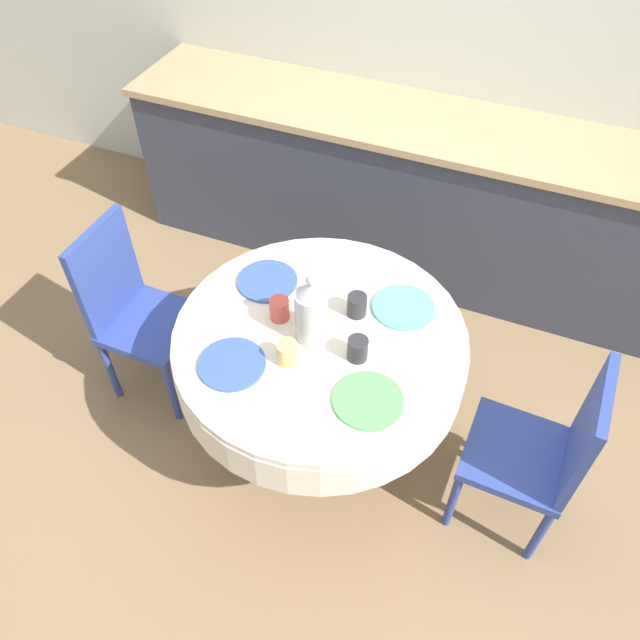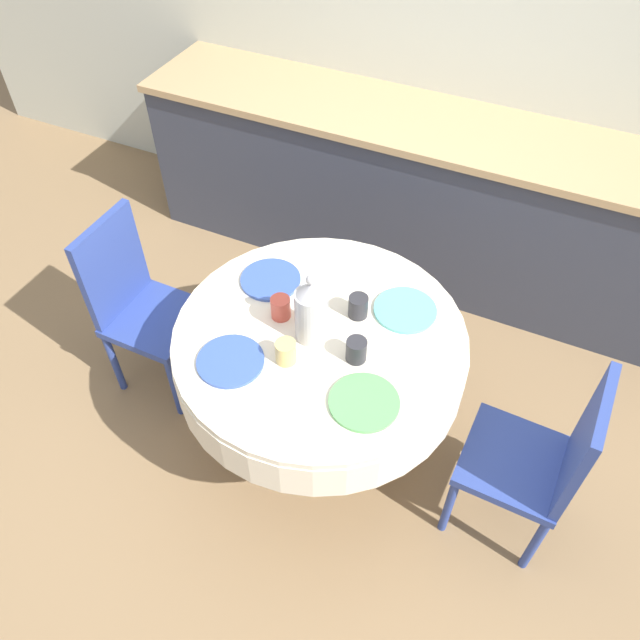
{
  "view_description": "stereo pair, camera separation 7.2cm",
  "coord_description": "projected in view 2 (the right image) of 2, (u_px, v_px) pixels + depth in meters",
  "views": [
    {
      "loc": [
        0.62,
        -1.51,
        2.6
      ],
      "look_at": [
        0.0,
        0.0,
        0.82
      ],
      "focal_mm": 35.0,
      "sensor_mm": 36.0,
      "label": 1
    },
    {
      "loc": [
        0.69,
        -1.48,
        2.6
      ],
      "look_at": [
        0.0,
        0.0,
        0.82
      ],
      "focal_mm": 35.0,
      "sensor_mm": 36.0,
      "label": 2
    }
  ],
  "objects": [
    {
      "name": "coffee_carafe",
      "position": [
        311.0,
        311.0,
        2.37
      ],
      "size": [
        0.13,
        0.13,
        0.32
      ],
      "color": "#B2B2B7",
      "rests_on": "dining_table"
    },
    {
      "name": "cup_far_left",
      "position": [
        281.0,
        308.0,
        2.5
      ],
      "size": [
        0.08,
        0.08,
        0.1
      ],
      "primitive_type": "cylinder",
      "color": "#CC4C3D",
      "rests_on": "dining_table"
    },
    {
      "name": "chair_left",
      "position": [
        541.0,
        458.0,
        2.35
      ],
      "size": [
        0.41,
        0.41,
        0.94
      ],
      "rotation": [
        0.0,
        0.0,
        1.53
      ],
      "color": "#2D428E",
      "rests_on": "ground_plane"
    },
    {
      "name": "cup_far_right",
      "position": [
        358.0,
        306.0,
        2.51
      ],
      "size": [
        0.08,
        0.08,
        0.1
      ],
      "primitive_type": "cylinder",
      "color": "#28282D",
      "rests_on": "dining_table"
    },
    {
      "name": "plate_near_right",
      "position": [
        364.0,
        402.0,
        2.24
      ],
      "size": [
        0.26,
        0.26,
        0.01
      ],
      "primitive_type": "cylinder",
      "color": "#5BA85B",
      "rests_on": "dining_table"
    },
    {
      "name": "dining_table",
      "position": [
        320.0,
        354.0,
        2.57
      ],
      "size": [
        1.19,
        1.19,
        0.74
      ],
      "color": "tan",
      "rests_on": "ground_plane"
    },
    {
      "name": "ground_plane",
      "position": [
        320.0,
        434.0,
        3.02
      ],
      "size": [
        12.0,
        12.0,
        0.0
      ],
      "primitive_type": "plane",
      "color": "#8E704C"
    },
    {
      "name": "plate_far_left",
      "position": [
        271.0,
        279.0,
        2.67
      ],
      "size": [
        0.26,
        0.26,
        0.01
      ],
      "primitive_type": "cylinder",
      "color": "#3856AD",
      "rests_on": "dining_table"
    },
    {
      "name": "plate_far_right",
      "position": [
        405.0,
        310.0,
        2.55
      ],
      "size": [
        0.26,
        0.26,
        0.01
      ],
      "primitive_type": "cylinder",
      "color": "#60BCB7",
      "rests_on": "dining_table"
    },
    {
      "name": "wall_back",
      "position": [
        465.0,
        25.0,
        3.12
      ],
      "size": [
        7.0,
        0.05,
        2.6
      ],
      "color": "beige",
      "rests_on": "ground_plane"
    },
    {
      "name": "chair_right",
      "position": [
        139.0,
        301.0,
        2.92
      ],
      "size": [
        0.4,
        0.4,
        0.94
      ],
      "rotation": [
        0.0,
        0.0,
        -1.58
      ],
      "color": "#2D428E",
      "rests_on": "ground_plane"
    },
    {
      "name": "cup_near_left",
      "position": [
        286.0,
        352.0,
        2.35
      ],
      "size": [
        0.08,
        0.08,
        0.1
      ],
      "primitive_type": "cylinder",
      "color": "#DBB766",
      "rests_on": "dining_table"
    },
    {
      "name": "kitchen_counter",
      "position": [
        424.0,
        197.0,
        3.53
      ],
      "size": [
        3.24,
        0.64,
        0.94
      ],
      "color": "#383D4C",
      "rests_on": "ground_plane"
    },
    {
      "name": "cup_near_right",
      "position": [
        356.0,
        350.0,
        2.35
      ],
      "size": [
        0.08,
        0.08,
        0.1
      ],
      "primitive_type": "cylinder",
      "color": "#28282D",
      "rests_on": "dining_table"
    },
    {
      "name": "plate_near_left",
      "position": [
        231.0,
        361.0,
        2.37
      ],
      "size": [
        0.26,
        0.26,
        0.01
      ],
      "primitive_type": "cylinder",
      "color": "#3856AD",
      "rests_on": "dining_table"
    }
  ]
}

